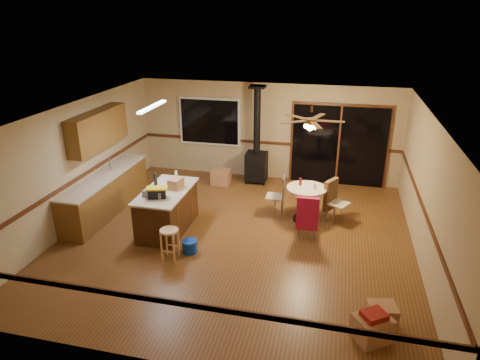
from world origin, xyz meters
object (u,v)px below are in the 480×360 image
(box_corner_a, at_px, (372,328))
(kitchen_island, at_px, (167,210))
(chair_left, at_px, (280,191))
(chair_right, at_px, (332,195))
(toolbox_grey, at_px, (154,193))
(blue_bucket, at_px, (190,246))
(box_under_window, at_px, (221,177))
(toolbox_black, at_px, (157,193))
(wood_stove, at_px, (256,157))
(box_corner_b, at_px, (382,315))
(bar_stool, at_px, (170,244))
(chair_near, at_px, (308,213))
(dining_table, at_px, (306,198))

(box_corner_a, bearing_deg, kitchen_island, 149.43)
(chair_left, distance_m, chair_right, 1.13)
(toolbox_grey, height_order, blue_bucket, toolbox_grey)
(blue_bucket, height_order, box_under_window, box_under_window)
(toolbox_black, height_order, box_under_window, toolbox_black)
(wood_stove, relative_size, box_corner_b, 6.22)
(kitchen_island, distance_m, box_corner_b, 4.69)
(bar_stool, bearing_deg, blue_bucket, 50.20)
(chair_left, height_order, chair_near, same)
(chair_left, distance_m, box_corner_a, 4.08)
(dining_table, xyz_separation_m, chair_right, (0.54, 0.14, 0.07))
(blue_bucket, relative_size, box_corner_a, 0.61)
(wood_stove, distance_m, toolbox_grey, 3.67)
(box_corner_a, relative_size, box_corner_b, 1.20)
(toolbox_grey, xyz_separation_m, chair_left, (2.31, 1.54, -0.38))
(toolbox_grey, relative_size, toolbox_black, 1.24)
(kitchen_island, relative_size, toolbox_black, 4.96)
(box_under_window, height_order, box_corner_b, box_under_window)
(dining_table, xyz_separation_m, box_corner_b, (1.42, -3.14, -0.37))
(kitchen_island, xyz_separation_m, box_corner_b, (4.21, -2.04, -0.29))
(wood_stove, distance_m, chair_near, 3.25)
(box_corner_a, bearing_deg, box_corner_b, 66.86)
(wood_stove, height_order, toolbox_black, wood_stove)
(kitchen_island, bearing_deg, box_corner_a, -30.57)
(wood_stove, relative_size, chair_near, 3.60)
(wood_stove, bearing_deg, chair_near, -60.51)
(kitchen_island, bearing_deg, chair_left, 28.79)
(chair_left, xyz_separation_m, box_under_window, (-1.80, 1.50, -0.39))
(blue_bucket, bearing_deg, toolbox_black, 153.51)
(toolbox_grey, bearing_deg, kitchen_island, 71.97)
(blue_bucket, xyz_separation_m, box_corner_a, (3.30, -1.63, 0.06))
(kitchen_island, relative_size, toolbox_grey, 4.02)
(toolbox_grey, bearing_deg, dining_table, 26.32)
(bar_stool, height_order, dining_table, dining_table)
(kitchen_island, bearing_deg, toolbox_black, -92.76)
(bar_stool, bearing_deg, wood_stove, 78.97)
(toolbox_grey, height_order, dining_table, toolbox_grey)
(toolbox_grey, xyz_separation_m, blue_bucket, (0.87, -0.44, -0.84))
(chair_right, bearing_deg, kitchen_island, -159.59)
(box_corner_a, bearing_deg, blue_bucket, 153.80)
(kitchen_island, bearing_deg, box_under_window, 81.50)
(chair_left, bearing_deg, toolbox_black, -144.29)
(wood_stove, relative_size, toolbox_grey, 6.02)
(wood_stove, xyz_separation_m, box_corner_a, (2.76, -5.45, -0.54))
(blue_bucket, bearing_deg, box_corner_a, -26.20)
(bar_stool, xyz_separation_m, box_corner_b, (3.72, -0.95, -0.15))
(kitchen_island, distance_m, wood_stove, 3.33)
(blue_bucket, relative_size, chair_left, 0.58)
(toolbox_black, xyz_separation_m, chair_right, (3.35, 1.63, -0.40))
(toolbox_black, bearing_deg, toolbox_grey, 149.28)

